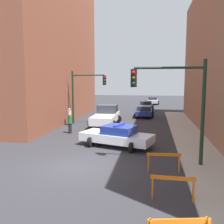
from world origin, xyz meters
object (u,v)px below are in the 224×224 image
(parked_car_near, at_px, (144,111))
(parked_car_far, at_px, (153,100))
(traffic_light_far, at_px, (83,90))
(barrier_mid, at_px, (173,184))
(white_truck, at_px, (106,116))
(barrier_back, at_px, (164,159))
(pedestrian_corner, at_px, (69,116))
(police_car, at_px, (117,136))
(parked_car_mid, at_px, (146,105))
(traffic_light_near, at_px, (179,96))
(pedestrian_crossing, at_px, (70,123))

(parked_car_near, bearing_deg, parked_car_far, 86.65)
(traffic_light_far, height_order, barrier_mid, traffic_light_far)
(traffic_light_far, distance_m, parked_car_far, 22.95)
(white_truck, relative_size, barrier_back, 3.39)
(traffic_light_far, relative_size, pedestrian_corner, 3.13)
(police_car, height_order, parked_car_mid, police_car)
(traffic_light_far, distance_m, parked_car_near, 8.63)
(white_truck, distance_m, barrier_back, 12.72)
(parked_car_mid, xyz_separation_m, barrier_mid, (1.83, -27.73, -0.06))
(parked_car_mid, bearing_deg, traffic_light_near, -84.10)
(police_car, relative_size, white_truck, 0.93)
(traffic_light_near, bearing_deg, police_car, 138.46)
(traffic_light_far, xyz_separation_m, pedestrian_crossing, (0.13, -4.54, -2.54))
(pedestrian_corner, bearing_deg, parked_car_near, -73.10)
(traffic_light_near, height_order, parked_car_near, traffic_light_near)
(traffic_light_near, height_order, police_car, traffic_light_near)
(traffic_light_far, relative_size, white_truck, 0.96)
(parked_car_mid, distance_m, pedestrian_crossing, 18.25)
(parked_car_near, height_order, barrier_mid, parked_car_near)
(police_car, xyz_separation_m, pedestrian_corner, (-5.63, 6.88, 0.14))
(police_car, height_order, barrier_mid, police_car)
(parked_car_near, relative_size, pedestrian_crossing, 2.59)
(parked_car_near, bearing_deg, barrier_mid, -85.02)
(parked_car_near, bearing_deg, pedestrian_crossing, -118.32)
(parked_car_mid, bearing_deg, parked_car_far, 84.44)
(pedestrian_corner, bearing_deg, barrier_mid, -176.36)
(white_truck, bearing_deg, parked_car_mid, 75.08)
(traffic_light_far, xyz_separation_m, parked_car_mid, (5.72, 12.83, -2.72))
(police_car, bearing_deg, pedestrian_corner, 57.08)
(police_car, xyz_separation_m, white_truck, (-2.19, 7.59, 0.18))
(traffic_light_far, height_order, barrier_back, traffic_light_far)
(traffic_light_near, xyz_separation_m, parked_car_near, (-2.30, 16.93, -2.86))
(traffic_light_near, bearing_deg, barrier_back, -125.23)
(traffic_light_far, relative_size, barrier_back, 3.25)
(barrier_mid, bearing_deg, white_truck, 109.78)
(barrier_mid, relative_size, barrier_back, 1.00)
(pedestrian_crossing, bearing_deg, pedestrian_corner, 66.08)
(parked_car_near, xyz_separation_m, barrier_back, (1.61, -17.91, -0.06))
(white_truck, height_order, barrier_back, white_truck)
(traffic_light_near, height_order, parked_car_far, traffic_light_near)
(police_car, height_order, pedestrian_corner, pedestrian_corner)
(pedestrian_crossing, bearing_deg, police_car, -81.63)
(parked_car_near, relative_size, pedestrian_corner, 2.59)
(parked_car_near, distance_m, parked_car_far, 15.96)
(pedestrian_corner, relative_size, barrier_back, 1.04)
(white_truck, xyz_separation_m, parked_car_mid, (3.40, 13.19, -0.23))
(traffic_light_far, relative_size, parked_car_near, 1.21)
(traffic_light_far, bearing_deg, traffic_light_near, -54.04)
(traffic_light_near, relative_size, barrier_mid, 3.25)
(parked_car_far, distance_m, pedestrian_crossing, 27.13)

